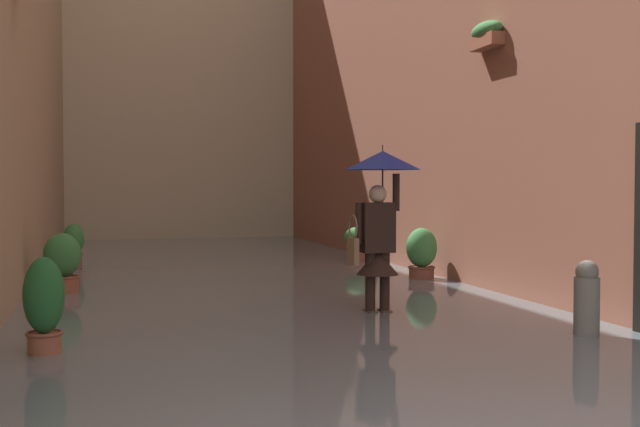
# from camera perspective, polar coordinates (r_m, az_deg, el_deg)

# --- Properties ---
(ground_plane) EXTENTS (60.00, 60.00, 0.00)m
(ground_plane) POSITION_cam_1_polar(r_m,az_deg,el_deg) (12.59, -5.61, -5.11)
(ground_plane) COLOR slate
(flood_water) EXTENTS (7.09, 25.55, 0.09)m
(flood_water) POSITION_cam_1_polar(r_m,az_deg,el_deg) (12.58, -5.61, -4.92)
(flood_water) COLOR slate
(flood_water) RESTS_ON ground_plane
(building_facade_far) EXTENTS (9.89, 1.80, 10.60)m
(building_facade_far) POSITION_cam_1_polar(r_m,az_deg,el_deg) (23.38, -10.15, 11.22)
(building_facade_far) COLOR beige
(building_facade_far) RESTS_ON ground_plane
(person_wading) EXTENTS (0.89, 0.89, 2.04)m
(person_wading) POSITION_cam_1_polar(r_m,az_deg,el_deg) (9.26, 4.33, 0.71)
(person_wading) COLOR #4C4233
(person_wading) RESTS_ON ground_plane
(potted_plant_far_right) EXTENTS (0.37, 0.37, 0.88)m
(potted_plant_far_right) POSITION_cam_1_polar(r_m,az_deg,el_deg) (14.73, -17.36, -2.24)
(potted_plant_far_right) COLOR brown
(potted_plant_far_right) RESTS_ON ground_plane
(potted_plant_near_right) EXTENTS (0.36, 0.36, 0.94)m
(potted_plant_near_right) POSITION_cam_1_polar(r_m,az_deg,el_deg) (7.42, -19.32, -6.37)
(potted_plant_near_right) COLOR #9E563D
(potted_plant_near_right) RESTS_ON ground_plane
(potted_plant_near_left) EXTENTS (0.51, 0.51, 0.75)m
(potted_plant_near_left) POSITION_cam_1_polar(r_m,az_deg,el_deg) (15.49, 2.67, -2.20)
(potted_plant_near_left) COLOR brown
(potted_plant_near_left) RESTS_ON ground_plane
(potted_plant_mid_right) EXTENTS (0.51, 0.51, 0.91)m
(potted_plant_mid_right) POSITION_cam_1_polar(r_m,az_deg,el_deg) (11.50, -18.11, -3.50)
(potted_plant_mid_right) COLOR #9E563D
(potted_plant_mid_right) RESTS_ON ground_plane
(potted_plant_mid_left) EXTENTS (0.49, 0.49, 0.89)m
(potted_plant_mid_left) POSITION_cam_1_polar(r_m,az_deg,el_deg) (12.67, 7.35, -2.92)
(potted_plant_mid_left) COLOR brown
(potted_plant_mid_left) RESTS_ON ground_plane
(mooring_bollard) EXTENTS (0.25, 0.25, 0.83)m
(mooring_bollard) POSITION_cam_1_polar(r_m,az_deg,el_deg) (8.27, 18.71, -6.08)
(mooring_bollard) COLOR gray
(mooring_bollard) RESTS_ON ground_plane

